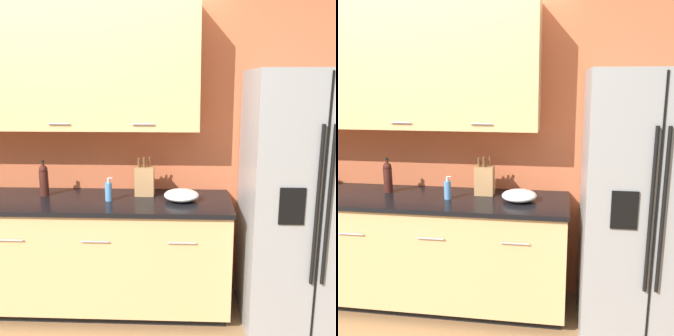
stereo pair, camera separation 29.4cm
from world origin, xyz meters
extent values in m
cube|color=#BC5B38|center=(0.00, 1.05, 1.30)|extent=(10.00, 0.05, 2.60)
cube|color=tan|center=(-0.01, 0.86, 1.91)|extent=(2.08, 0.32, 0.94)
cylinder|color=#99999E|center=(-0.01, 0.69, 1.50)|extent=(0.16, 0.01, 0.01)
cylinder|color=#99999E|center=(0.62, 0.69, 1.50)|extent=(0.16, 0.01, 0.01)
cube|color=black|center=(-0.01, 0.74, 0.04)|extent=(2.51, 0.54, 0.09)
cube|color=tan|center=(-0.01, 0.70, 0.49)|extent=(2.55, 0.62, 0.79)
cube|color=black|center=(-0.01, 0.69, 0.90)|extent=(2.57, 0.64, 0.03)
cylinder|color=#99999E|center=(-0.31, 0.38, 0.70)|extent=(0.20, 0.01, 0.01)
cylinder|color=#99999E|center=(0.30, 0.38, 0.70)|extent=(0.20, 0.01, 0.01)
cylinder|color=#99999E|center=(0.91, 0.38, 0.70)|extent=(0.20, 0.01, 0.01)
cube|color=gray|center=(1.78, 0.62, 0.94)|extent=(0.83, 0.80, 1.88)
cube|color=black|center=(1.78, 0.22, 0.94)|extent=(0.01, 0.01, 1.85)
cylinder|color=black|center=(1.75, 0.20, 1.04)|extent=(0.02, 0.02, 1.04)
cylinder|color=black|center=(1.82, 0.20, 1.04)|extent=(0.02, 0.02, 1.04)
cube|color=black|center=(1.60, 0.21, 1.04)|extent=(0.16, 0.01, 0.24)
cube|color=#A87A4C|center=(0.61, 0.83, 1.03)|extent=(0.15, 0.10, 0.23)
cylinder|color=brown|center=(0.57, 0.84, 1.18)|extent=(0.02, 0.03, 0.06)
cylinder|color=brown|center=(0.57, 0.81, 1.18)|extent=(0.02, 0.03, 0.07)
cylinder|color=brown|center=(0.61, 0.84, 1.18)|extent=(0.01, 0.03, 0.08)
cylinder|color=brown|center=(0.61, 0.81, 1.19)|extent=(0.02, 0.04, 0.08)
cylinder|color=brown|center=(0.65, 0.84, 1.18)|extent=(0.02, 0.03, 0.08)
cylinder|color=#3D1914|center=(-0.18, 0.79, 1.02)|extent=(0.07, 0.07, 0.20)
sphere|color=#3D1914|center=(-0.18, 0.79, 1.13)|extent=(0.07, 0.07, 0.07)
cylinder|color=#3D1914|center=(-0.18, 0.79, 1.15)|extent=(0.02, 0.02, 0.07)
cylinder|color=black|center=(-0.18, 0.79, 1.19)|extent=(0.03, 0.03, 0.02)
cylinder|color=#4C7FB2|center=(0.35, 0.67, 0.99)|extent=(0.05, 0.05, 0.14)
cylinder|color=#B2B2B5|center=(0.35, 0.67, 1.08)|extent=(0.02, 0.02, 0.04)
cylinder|color=#B2B2B5|center=(0.37, 0.67, 1.09)|extent=(0.03, 0.01, 0.01)
ellipsoid|color=white|center=(0.90, 0.70, 0.96)|extent=(0.27, 0.27, 0.08)
camera|label=1|loc=(0.92, -2.17, 1.80)|focal=42.00mm
camera|label=2|loc=(1.21, -2.14, 1.80)|focal=42.00mm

